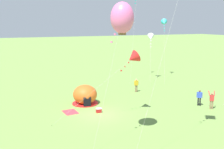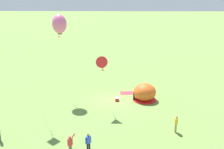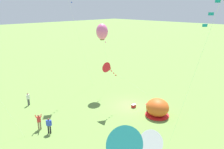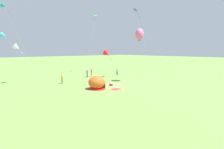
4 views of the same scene
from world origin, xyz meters
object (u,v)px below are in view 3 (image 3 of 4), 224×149
popup_tent (157,108)px  kite_pink (102,32)px  kite_red (109,68)px  person_strolling (49,125)px  person_center_field (129,143)px  person_far_back (28,98)px  kite_white (148,143)px  cooler_box (134,106)px  person_flying_kite (39,121)px  kite_cyan (120,142)px

popup_tent → kite_pink: size_ratio=0.28×
kite_pink → kite_red: 7.09m
person_strolling → kite_red: bearing=-95.1°
popup_tent → person_center_field: (-2.16, 7.58, -0.03)m
person_far_back → kite_white: kite_white is taller
cooler_box → person_flying_kite: size_ratio=0.30×
popup_tent → person_far_back: (13.49, 9.46, -0.03)m
person_flying_kite → person_center_field: person_flying_kite is taller
kite_white → person_strolling: bearing=-9.3°
person_far_back → person_strolling: size_ratio=1.00×
person_flying_kite → person_far_back: 6.77m
person_strolling → kite_red: size_ratio=0.20×
person_far_back → kite_cyan: 24.96m
person_far_back → kite_white: (-21.37, 3.71, 5.58)m
person_center_field → kite_pink: size_ratio=0.17×
person_center_field → kite_cyan: (-7.00, 8.81, 7.84)m
popup_tent → person_center_field: 7.89m
cooler_box → kite_cyan: (-12.47, 16.08, 8.58)m
kite_pink → popup_tent: bearing=177.8°
person_strolling → kite_cyan: 17.56m
person_strolling → kite_red: kite_red is taller
person_strolling → kite_cyan: (-14.74, 5.44, 7.84)m
popup_tent → person_strolling: 12.29m
cooler_box → person_flying_kite: 11.61m
popup_tent → cooler_box: popup_tent is taller
kite_pink → person_flying_kite: bearing=103.9°
popup_tent → kite_cyan: 20.35m
kite_red → kite_cyan: (-14.05, 13.20, 3.33)m
kite_white → kite_red: size_ratio=0.85×
kite_red → kite_cyan: kite_cyan is taller
popup_tent → person_center_field: bearing=105.9°
person_flying_kite → person_far_back: person_flying_kite is taller
person_flying_kite → popup_tent: bearing=-121.6°
person_strolling → kite_pink: bearing=-69.3°
popup_tent → person_center_field: popup_tent is taller
kite_cyan → cooler_box: bearing=-52.2°
kite_white → kite_cyan: (-1.29, 3.23, 2.26)m
popup_tent → kite_white: bearing=120.9°
person_center_field → person_far_back: bearing=6.8°
cooler_box → person_center_field: (-5.47, 7.26, 0.74)m
person_far_back → kite_red: 11.56m
person_far_back → kite_white: 22.39m
popup_tent → person_flying_kite: 13.29m
person_strolling → kite_white: 14.73m
kite_cyan → person_strolling: bearing=-20.3°
person_center_field → kite_red: size_ratio=0.20×
kite_red → popup_tent: bearing=-146.8°
cooler_box → kite_pink: (6.56, -0.70, 8.81)m
person_strolling → kite_pink: (4.29, -11.34, 8.07)m
person_strolling → kite_pink: size_ratio=0.17×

